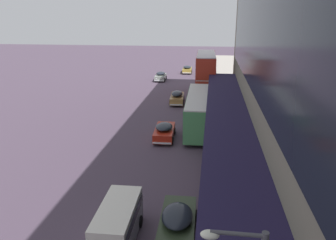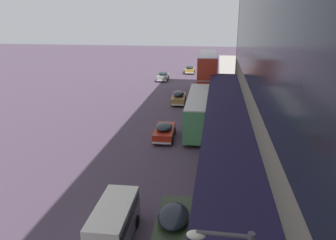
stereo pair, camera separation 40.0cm
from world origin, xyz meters
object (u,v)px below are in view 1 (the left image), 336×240
Objects in this scene: sedan_lead_near at (161,76)px; vw_van at (118,221)px; transit_bus_kerbside_rear at (206,73)px; sedan_oncoming_rear at (177,222)px; sedan_far_back at (187,69)px; sedan_second_near at (164,131)px; sedan_second_mid at (204,73)px; sedan_trailing_near at (177,97)px; transit_bus_kerbside_front at (199,109)px.

vw_van is at bearing -83.89° from sedan_lead_near.
sedan_oncoming_rear is (-0.56, -31.73, -2.42)m from transit_bus_kerbside_rear.
sedan_oncoming_rear is 1.01× the size of sedan_far_back.
sedan_lead_near reaches higher than sedan_second_near.
sedan_far_back is (4.02, 8.56, -0.02)m from sedan_lead_near.
sedan_second_mid is at bearing 92.04° from transit_bus_kerbside_rear.
vw_van is at bearing -90.86° from sedan_second_near.
sedan_second_near is 13.03m from sedan_trailing_near.
sedan_second_mid reaches higher than sedan_far_back.
sedan_lead_near is 0.95× the size of vw_van.
sedan_far_back is (-4.03, 19.00, -2.47)m from transit_bus_kerbside_rear.
sedan_oncoming_rear is at bearing -86.08° from sedan_far_back.
vw_van is (0.57, -51.42, 0.36)m from sedan_far_back.
sedan_trailing_near is 1.04× the size of sedan_far_back.
sedan_second_mid is at bearing 85.37° from sedan_second_near.
sedan_trailing_near is 1.03× the size of sedan_oncoming_rear.
sedan_oncoming_rear is (7.49, -42.17, 0.03)m from sedan_lead_near.
sedan_second_near is 0.97× the size of sedan_far_back.
sedan_lead_near is 16.02m from sedan_trailing_near.
sedan_far_back is (-3.47, 50.73, -0.05)m from sedan_oncoming_rear.
vw_van is (-2.91, -47.74, 0.34)m from sedan_second_mid.
sedan_lead_near is 0.99× the size of sedan_second_near.
sedan_second_mid is 47.05m from sedan_oncoming_rear.
transit_bus_kerbside_front reaches higher than sedan_oncoming_rear.
sedan_second_near is at bearing -94.63° from sedan_second_mid.
transit_bus_kerbside_rear is 15.52m from sedan_second_mid.
transit_bus_kerbside_front is at bearing -83.55° from sedan_far_back.
sedan_second_mid is at bearing 90.55° from transit_bus_kerbside_front.
sedan_trailing_near is 23.92m from sedan_far_back.
sedan_lead_near reaches higher than sedan_far_back.
sedan_lead_near is (-8.05, 10.44, -2.45)m from transit_bus_kerbside_rear.
sedan_trailing_near is (4.57, -15.35, 0.05)m from sedan_lead_near.
transit_bus_kerbside_rear is at bearing 79.76° from sedan_second_near.
sedan_second_near is (-3.24, -17.94, -2.46)m from transit_bus_kerbside_rear.
sedan_trailing_near is at bearing -73.41° from sedan_lead_near.
transit_bus_kerbside_front is at bearing 89.02° from sedan_oncoming_rear.
transit_bus_kerbside_front is 2.53× the size of sedan_oncoming_rear.
sedan_far_back is at bearing 91.34° from sedan_trailing_near.
sedan_second_mid is (7.50, 4.88, -0.00)m from sedan_lead_near.
sedan_far_back is 0.99× the size of vw_van.
sedan_second_near is 36.95m from sedan_far_back.
transit_bus_kerbside_front is 33.59m from sedan_far_back.
sedan_second_mid is 33.37m from sedan_second_near.
transit_bus_kerbside_front is 2.51× the size of vw_van.
sedan_trailing_near is (-3.47, -4.92, -2.41)m from transit_bus_kerbside_rear.
sedan_second_near reaches higher than sedan_second_mid.
sedan_oncoming_rear reaches higher than sedan_far_back.
sedan_second_mid is 47.83m from vw_van.
transit_bus_kerbside_front reaches higher than sedan_second_near.
transit_bus_kerbside_rear is at bearing 88.97° from transit_bus_kerbside_front.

